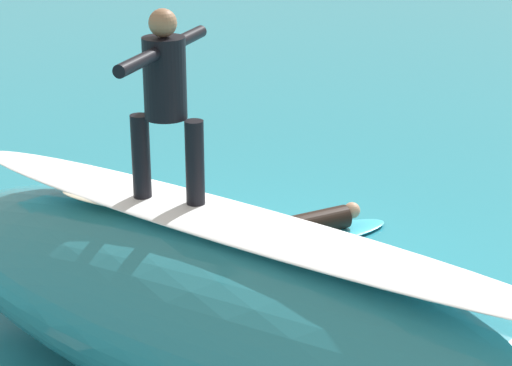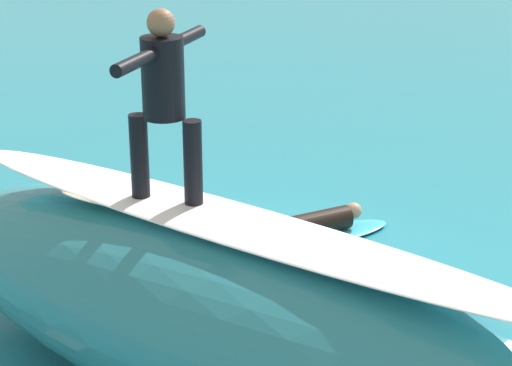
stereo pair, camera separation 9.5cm
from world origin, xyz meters
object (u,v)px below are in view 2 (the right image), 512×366
Objects in this scene: surfboard_paddling at (318,236)px; surfer_paddling at (309,226)px; surfboard_riding at (168,204)px; surfer_riding at (163,92)px.

surfer_paddling is at bearing -180.00° from surfboard_paddling.
surfboard_riding is 1.52× the size of surfer_paddling.
surfboard_riding reaches higher than surfboard_paddling.
surfboard_paddling is 1.45× the size of surfer_paddling.
surfboard_paddling is (-0.51, -3.37, -2.68)m from surfer_riding.
surfer_riding is 1.21× the size of surfer_paddling.
surfer_paddling reaches higher than surfboard_paddling.
surfer_riding is at bearing -143.81° from surfer_paddling.
surfer_paddling is at bearing -95.78° from surfer_riding.
surfer_riding reaches higher than surfboard_riding.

